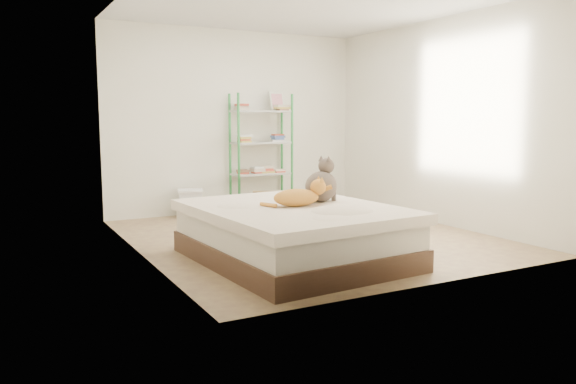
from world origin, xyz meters
TOP-DOWN VIEW (x-y plane):
  - room at (0.00, 0.00)m, footprint 3.81×4.21m
  - bed at (-0.67, -0.88)m, footprint 1.80×2.18m
  - orange_cat at (-0.66, -0.91)m, footprint 0.56×0.37m
  - grey_cat at (-0.30, -0.78)m, footprint 0.47×0.42m
  - shelf_unit at (0.31, 1.88)m, footprint 0.88×0.36m
  - cardboard_box at (0.11, 1.10)m, footprint 0.66×0.68m
  - white_bin at (-0.79, 1.85)m, footprint 0.41×0.38m

SIDE VIEW (x-z plane):
  - cardboard_box at x=0.11m, z-range -0.03..0.41m
  - white_bin at x=-0.79m, z-range 0.00..0.39m
  - bed at x=-0.67m, z-range 0.00..0.53m
  - orange_cat at x=-0.66m, z-range 0.53..0.74m
  - grey_cat at x=-0.30m, z-range 0.53..0.97m
  - shelf_unit at x=0.31m, z-range -0.06..1.68m
  - room at x=0.00m, z-range 0.00..2.61m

